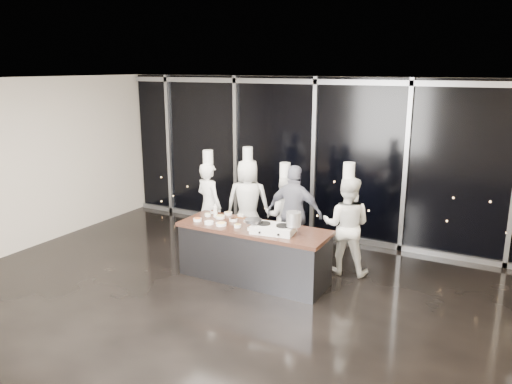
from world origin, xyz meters
TOP-DOWN VIEW (x-y plane):
  - ground at (0.00, 0.00)m, footprint 9.00×9.00m
  - room_shell at (0.18, 0.00)m, footprint 9.02×7.02m
  - window_wall at (0.00, 3.43)m, footprint 8.90×0.11m
  - demo_counter at (0.00, 0.90)m, footprint 2.46×0.86m
  - stove at (0.40, 0.79)m, footprint 0.69×0.48m
  - frying_pan at (0.08, 0.73)m, footprint 0.48×0.30m
  - stock_pot at (0.72, 0.84)m, footprint 0.25×0.25m
  - prep_bowls at (-0.52, 0.94)m, footprint 1.16×0.74m
  - squeeze_bottle at (-0.83, 1.05)m, footprint 0.07×0.07m
  - chef_far_left at (-1.46, 1.81)m, footprint 0.70×0.57m
  - chef_left at (-0.89, 2.30)m, footprint 0.97×0.81m
  - chef_center at (-0.05, 2.15)m, footprint 0.88×0.79m
  - guest at (0.23, 1.99)m, footprint 1.04×0.50m
  - chef_right at (1.21, 1.88)m, footprint 0.90×0.75m

SIDE VIEW (x-z plane):
  - ground at x=0.00m, z-range 0.00..0.00m
  - demo_counter at x=0.00m, z-range 0.00..0.90m
  - chef_center at x=-0.05m, z-range -0.10..1.62m
  - chef_right at x=1.21m, z-range -0.10..1.78m
  - chef_far_left at x=-1.46m, z-range -0.09..1.79m
  - chef_left at x=-0.89m, z-range -0.10..1.82m
  - guest at x=0.23m, z-range 0.00..1.73m
  - prep_bowls at x=-0.52m, z-range 0.90..0.95m
  - stove at x=0.40m, z-range 0.89..1.03m
  - squeeze_bottle at x=-0.83m, z-range 0.89..1.14m
  - frying_pan at x=0.08m, z-range 1.04..1.09m
  - stock_pot at x=0.72m, z-range 1.04..1.26m
  - window_wall at x=0.00m, z-range 0.00..3.20m
  - room_shell at x=0.18m, z-range 0.64..3.85m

